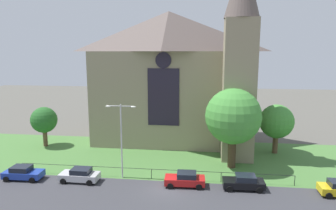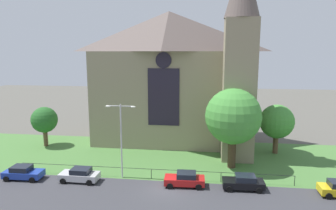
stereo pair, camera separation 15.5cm
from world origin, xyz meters
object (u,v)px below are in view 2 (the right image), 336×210
at_px(church_building, 173,76).
at_px(parked_car_black, 244,182).
at_px(streetlamp_near, 121,132).
at_px(parked_car_blue, 23,173).
at_px(tree_left_far, 44,120).
at_px(parked_car_red, 185,179).
at_px(tree_right_near, 233,117).
at_px(tree_right_far, 277,122).
at_px(parked_car_silver, 80,175).

bearing_deg(church_building, parked_car_black, -61.56).
height_order(streetlamp_near, parked_car_blue, streetlamp_near).
bearing_deg(church_building, tree_left_far, -163.57).
bearing_deg(parked_car_blue, parked_car_black, -0.76).
distance_m(parked_car_blue, parked_car_red, 17.95).
xyz_separation_m(tree_right_near, streetlamp_near, (-12.42, -4.70, -1.01)).
bearing_deg(parked_car_black, streetlamp_near, -7.36).
bearing_deg(parked_car_blue, streetlamp_near, 7.65).
bearing_deg(tree_right_far, church_building, 162.75).
bearing_deg(streetlamp_near, parked_car_black, -5.79).
bearing_deg(streetlamp_near, tree_right_near, 20.74).
bearing_deg(parked_car_black, tree_left_far, -23.77).
height_order(tree_right_far, parked_car_black, tree_right_far).
bearing_deg(parked_car_blue, church_building, 47.43).
height_order(tree_right_near, streetlamp_near, tree_right_near).
relative_size(church_building, parked_car_silver, 6.16).
relative_size(tree_right_far, parked_car_black, 1.61).
height_order(parked_car_blue, parked_car_silver, same).
relative_size(parked_car_silver, parked_car_black, 0.99).
height_order(parked_car_blue, parked_car_red, same).
bearing_deg(tree_left_far, tree_right_near, -11.07).
height_order(tree_right_near, tree_left_far, tree_right_near).
distance_m(streetlamp_near, parked_car_black, 14.01).
distance_m(parked_car_red, parked_car_black, 6.03).
height_order(church_building, tree_left_far, church_building).
xyz_separation_m(church_building, parked_car_silver, (-8.35, -17.11, -9.53)).
bearing_deg(church_building, parked_car_red, -79.62).
relative_size(parked_car_blue, parked_car_black, 1.00).
bearing_deg(streetlamp_near, parked_car_blue, -170.45).
height_order(tree_left_far, streetlamp_near, streetlamp_near).
height_order(church_building, parked_car_silver, church_building).
xyz_separation_m(streetlamp_near, parked_car_black, (13.18, -1.34, -4.56)).
distance_m(tree_left_far, parked_car_red, 24.70).
xyz_separation_m(parked_car_silver, parked_car_red, (11.44, 0.29, 0.00)).
xyz_separation_m(tree_right_near, tree_left_far, (-26.97, 5.28, -2.37)).
relative_size(parked_car_blue, parked_car_red, 1.00).
height_order(tree_right_far, parked_car_silver, tree_right_far).
xyz_separation_m(tree_right_near, parked_car_blue, (-23.20, -6.52, -5.58)).
height_order(tree_left_far, parked_car_silver, tree_left_far).
bearing_deg(church_building, streetlamp_near, -104.76).
height_order(parked_car_red, parked_car_black, same).
bearing_deg(parked_car_silver, parked_car_red, -177.80).
relative_size(tree_left_far, parked_car_black, 1.39).
bearing_deg(parked_car_blue, tree_right_far, 21.28).
distance_m(tree_left_far, parked_car_blue, 12.79).
relative_size(tree_right_near, parked_car_blue, 2.28).
bearing_deg(parked_car_blue, parked_car_silver, -0.32).
bearing_deg(parked_car_blue, tree_left_far, 105.82).
distance_m(church_building, parked_car_red, 19.58).
bearing_deg(parked_car_black, tree_right_far, -116.55).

